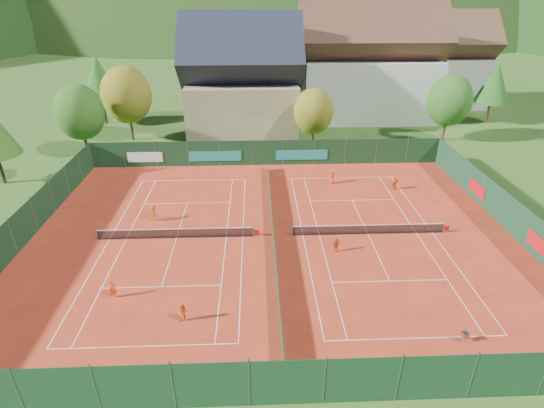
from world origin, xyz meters
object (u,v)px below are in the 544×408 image
at_px(player_right_far_a, 332,177).
at_px(player_right_far_b, 395,183).
at_px(hotel_block_a, 368,69).
at_px(player_left_far, 154,213).
at_px(chalet, 242,83).
at_px(ball_hopper, 465,335).
at_px(player_left_near, 113,289).
at_px(hotel_block_b, 437,66).
at_px(player_left_mid, 183,313).
at_px(player_right_near, 336,245).

bearing_deg(player_right_far_a, player_right_far_b, 132.97).
height_order(hotel_block_a, player_left_far, hotel_block_a).
bearing_deg(chalet, ball_hopper, -72.11).
bearing_deg(hotel_block_a, player_left_near, -121.83).
relative_size(hotel_block_b, player_right_far_b, 12.54).
height_order(hotel_block_b, player_right_far_a, hotel_block_b).
bearing_deg(player_left_far, player_left_mid, 138.89).
distance_m(hotel_block_b, player_left_near, 65.98).
distance_m(hotel_block_a, hotel_block_b, 16.14).
bearing_deg(chalet, player_left_far, -105.42).
xyz_separation_m(chalet, player_left_near, (-7.95, -37.40, -5.94)).
bearing_deg(player_right_near, player_left_far, 144.44).
distance_m(hotel_block_b, player_right_far_b, 39.70).
height_order(hotel_block_a, player_right_near, hotel_block_a).
height_order(ball_hopper, player_left_far, player_left_far).
bearing_deg(player_left_far, chalet, -75.54).
distance_m(player_right_near, player_right_far_a, 13.10).
xyz_separation_m(hotel_block_a, player_left_far, (-26.42, -32.90, -6.62)).
xyz_separation_m(player_left_mid, player_left_far, (-4.49, 13.03, 0.06)).
distance_m(ball_hopper, player_left_far, 26.08).
bearing_deg(ball_hopper, hotel_block_b, 71.02).
bearing_deg(player_right_far_b, player_left_far, -14.76).
distance_m(player_left_near, player_left_mid, 5.62).
relative_size(player_right_far_a, player_right_far_b, 1.07).
bearing_deg(player_right_near, chalet, 88.13).
bearing_deg(player_right_far_a, player_right_near, 50.95).
height_order(chalet, player_right_far_a, chalet).
xyz_separation_m(hotel_block_b, player_right_near, (-25.18, -46.49, -6.00)).
bearing_deg(ball_hopper, player_left_far, 143.87).
height_order(hotel_block_b, player_left_near, hotel_block_b).
relative_size(player_left_near, player_left_far, 0.89).
bearing_deg(hotel_block_b, player_left_mid, -123.68).
relative_size(ball_hopper, player_left_near, 0.59).
height_order(player_right_far_a, player_right_far_b, player_right_far_a).
bearing_deg(player_right_far_a, chalet, -94.65).
bearing_deg(hotel_block_b, chalet, -157.01).
height_order(ball_hopper, player_right_far_b, player_right_far_b).
bearing_deg(player_right_far_b, hotel_block_a, -124.92).
relative_size(player_right_near, player_right_far_a, 0.84).
xyz_separation_m(hotel_block_b, ball_hopper, (-19.36, -56.27, -6.06)).
bearing_deg(player_right_near, hotel_block_a, 58.40).
bearing_deg(hotel_block_b, hotel_block_a, -150.26).
bearing_deg(player_right_far_a, player_left_near, 14.45).
bearing_deg(hotel_block_b, ball_hopper, -108.98).
height_order(hotel_block_b, player_left_mid, hotel_block_b).
relative_size(ball_hopper, player_right_far_a, 0.54).
distance_m(player_right_far_a, player_right_far_b, 6.42).
bearing_deg(player_right_far_b, player_left_near, 5.81).
distance_m(player_left_near, player_right_near, 16.52).
xyz_separation_m(ball_hopper, player_right_far_a, (-3.98, 22.75, 0.18)).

